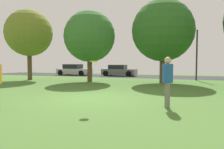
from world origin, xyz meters
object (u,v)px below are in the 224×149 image
person_thrower (167,79)px  frisbee_disc (94,61)px  oak_tree_left (29,33)px  parked_car_grey (119,71)px  oak_tree_right (90,37)px  street_lamp_post (197,55)px  parked_car_silver (74,70)px  oak_tree_center (163,31)px

person_thrower → frisbee_disc: person_thrower is taller
oak_tree_left → frisbee_disc: bearing=-40.2°
oak_tree_left → parked_car_grey: (5.75, 8.60, -3.65)m
oak_tree_right → parked_car_grey: oak_tree_right is taller
person_thrower → street_lamp_post: street_lamp_post is taller
parked_car_silver → frisbee_disc: bearing=-57.8°
oak_tree_left → parked_car_grey: bearing=56.2°
person_thrower → parked_car_silver: (-13.28, 16.33, -0.37)m
oak_tree_center → oak_tree_right: bearing=-170.4°
oak_tree_center → parked_car_grey: bearing=129.9°
oak_tree_left → oak_tree_right: size_ratio=1.08×
oak_tree_left → oak_tree_right: oak_tree_left is taller
oak_tree_left → parked_car_grey: oak_tree_left is taller
parked_car_grey → street_lamp_post: bearing=-24.1°
oak_tree_right → parked_car_silver: size_ratio=1.39×
parked_car_silver → street_lamp_post: bearing=-13.7°
oak_tree_center → frisbee_disc: bearing=-95.8°
frisbee_disc → parked_car_silver: 20.48m
frisbee_disc → street_lamp_post: street_lamp_post is taller
oak_tree_center → parked_car_silver: oak_tree_center is taller
oak_tree_right → parked_car_silver: bearing=127.8°
street_lamp_post → oak_tree_left: bearing=-161.5°
frisbee_disc → parked_car_grey: size_ratio=0.07×
frisbee_disc → person_thrower: bearing=22.3°
oak_tree_right → person_thrower: oak_tree_right is taller
frisbee_disc → parked_car_grey: bearing=105.5°
oak_tree_center → parked_car_grey: size_ratio=1.62×
oak_tree_left → person_thrower: oak_tree_left is taller
oak_tree_left → frisbee_disc: size_ratio=21.16×
oak_tree_left → parked_car_silver: 9.08m
oak_tree_center → person_thrower: bearing=-82.0°
oak_tree_left → oak_tree_center: size_ratio=0.98×
parked_car_grey → street_lamp_post: 9.51m
oak_tree_right → person_thrower: 11.48m
oak_tree_right → person_thrower: bearing=-49.7°
person_thrower → parked_car_silver: 21.05m
oak_tree_left → parked_car_silver: size_ratio=1.49×
oak_tree_center → parked_car_silver: size_ratio=1.53×
oak_tree_right → street_lamp_post: oak_tree_right is taller
oak_tree_left → street_lamp_post: oak_tree_left is taller
oak_tree_right → street_lamp_post: (8.47, 4.29, -1.52)m
oak_tree_center → frisbee_disc: 10.82m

